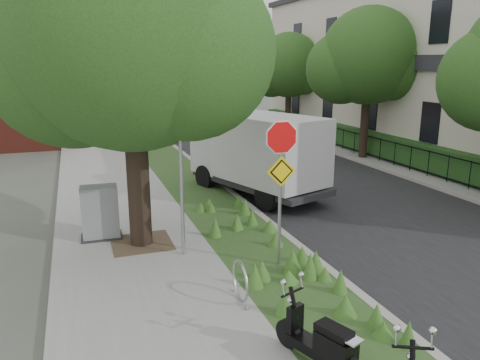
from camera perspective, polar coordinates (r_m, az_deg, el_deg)
The scene contains 19 objects.
ground at distance 10.43m, azimuth 13.24°, elevation -10.75°, with size 120.00×120.00×0.00m, color #4C5147.
sidewalk_near at distance 18.41m, azimuth -15.78°, elevation 0.24°, with size 3.50×60.00×0.12m, color gray.
verge at distance 18.77m, azimuth -7.40°, elevation 0.92°, with size 2.00×60.00×0.12m, color #2B4B20.
kerb_near at distance 18.99m, azimuth -4.45°, elevation 1.17°, with size 0.20×60.00×0.13m, color #9E9991.
road at distance 20.17m, azimuth 5.19°, elevation 1.76°, with size 7.00×60.00×0.01m, color black.
kerb_far at distance 21.84m, azimuth 13.58°, elevation 2.53°, with size 0.20×60.00×0.13m, color #9E9991.
footpath_far at distance 22.80m, azimuth 17.17°, elevation 2.76°, with size 3.20×60.00×0.12m, color gray.
street_tree_main at distance 10.82m, azimuth -13.69°, elevation 16.31°, with size 6.21×5.54×7.66m.
bare_post at distance 10.14m, azimuth -7.20°, elevation 1.49°, with size 0.08×0.08×4.00m.
bike_hoop at distance 8.62m, azimuth 0.03°, elevation -12.21°, with size 0.06×0.78×0.77m.
sign_assembly at distance 9.53m, azimuth 5.02°, elevation 1.99°, with size 0.94×0.08×3.22m.
fence_far at distance 22.11m, azimuth 15.20°, elevation 4.17°, with size 0.04×24.00×1.00m.
hedge_far at distance 22.52m, azimuth 16.67°, elevation 4.24°, with size 1.00×24.00×1.10m, color #163F16.
terrace_houses at distance 24.52m, azimuth 24.24°, elevation 12.58°, with size 7.40×26.40×8.20m.
far_tree_b at distance 21.70m, azimuth 15.18°, elevation 13.82°, with size 4.83×4.31×6.56m.
far_tree_c at distance 28.66m, azimuth 5.86°, elevation 13.37°, with size 4.37×3.89×5.93m.
scooter_near at distance 7.03m, azimuth 10.34°, elevation -19.36°, with size 0.69×1.45×0.72m.
box_truck at distance 15.24m, azimuth 2.35°, elevation 3.48°, with size 3.51×5.44×2.30m.
utility_cabinet at distance 11.94m, azimuth -16.68°, elevation -3.91°, with size 1.01×0.69×1.31m.
Camera 1 is at (-5.29, -7.88, 4.33)m, focal length 35.00 mm.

